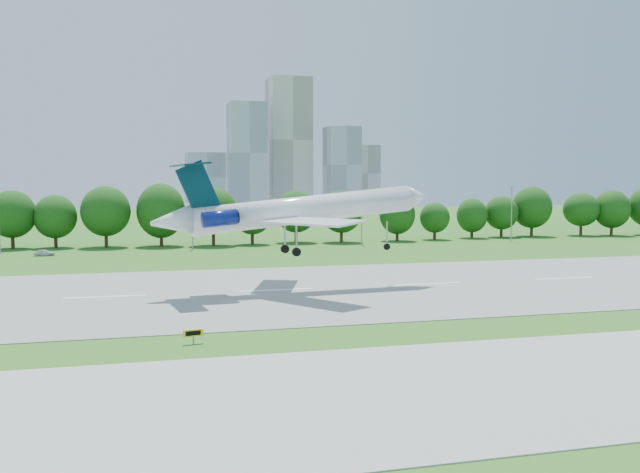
% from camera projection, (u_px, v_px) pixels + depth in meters
% --- Properties ---
extents(ground, '(600.00, 600.00, 0.00)m').
position_uv_depth(ground, '(96.00, 346.00, 57.15)').
color(ground, '#2C6A1C').
rests_on(ground, ground).
extents(runway, '(400.00, 45.00, 0.08)m').
position_uv_depth(runway, '(105.00, 297.00, 81.20)').
color(runway, gray).
rests_on(runway, ground).
extents(taxiway, '(400.00, 23.00, 0.08)m').
position_uv_depth(taxiway, '(82.00, 417.00, 39.82)').
color(taxiway, '#ADADA8').
rests_on(taxiway, ground).
extents(tree_line, '(288.40, 8.40, 10.40)m').
position_uv_depth(tree_line, '(114.00, 216.00, 145.20)').
color(tree_line, '#382314').
rests_on(tree_line, ground).
extents(light_poles, '(175.90, 0.25, 12.19)m').
position_uv_depth(light_poles, '(99.00, 218.00, 134.91)').
color(light_poles, gray).
rests_on(light_poles, ground).
extents(skyline, '(127.00, 52.00, 80.00)m').
position_uv_depth(skyline, '(283.00, 155.00, 456.87)').
color(skyline, '#B2B2B7').
rests_on(skyline, ground).
extents(airliner, '(36.03, 25.95, 11.35)m').
position_uv_depth(airliner, '(291.00, 210.00, 85.95)').
color(airliner, white).
rests_on(airliner, ground).
extents(taxi_sign_right, '(1.70, 0.51, 1.19)m').
position_uv_depth(taxi_sign_right, '(193.00, 333.00, 57.94)').
color(taxi_sign_right, gray).
rests_on(taxi_sign_right, ground).
extents(service_vehicle_b, '(3.54, 1.49, 1.20)m').
position_uv_depth(service_vehicle_b, '(44.00, 253.00, 127.22)').
color(service_vehicle_b, silver).
rests_on(service_vehicle_b, ground).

